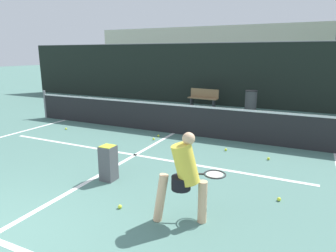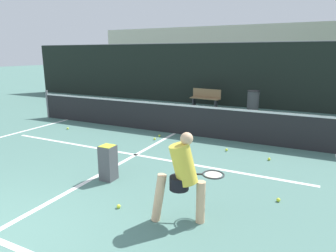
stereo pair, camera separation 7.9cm
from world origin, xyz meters
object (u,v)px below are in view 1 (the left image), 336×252
at_px(courtside_bench, 203,98).
at_px(parked_car, 169,84).
at_px(trash_bin, 251,102).
at_px(ball_hopper, 108,162).
at_px(player_practicing, 184,175).

height_order(courtside_bench, parked_car, parked_car).
bearing_deg(parked_car, trash_bin, -36.90).
distance_m(ball_hopper, courtside_bench, 8.67).
xyz_separation_m(courtside_bench, parked_car, (-3.74, 4.15, 0.12)).
height_order(player_practicing, ball_hopper, player_practicing).
xyz_separation_m(ball_hopper, trash_bin, (1.21, 8.29, 0.11)).
bearing_deg(player_practicing, trash_bin, 72.37).
bearing_deg(player_practicing, courtside_bench, 85.23).
relative_size(player_practicing, parked_car, 0.32).
bearing_deg(trash_bin, courtside_bench, 171.88).
bearing_deg(trash_bin, player_practicing, -85.43).
bearing_deg(parked_car, player_practicing, -63.70).
height_order(player_practicing, parked_car, player_practicing).
bearing_deg(courtside_bench, ball_hopper, -76.55).
height_order(player_practicing, courtside_bench, player_practicing).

